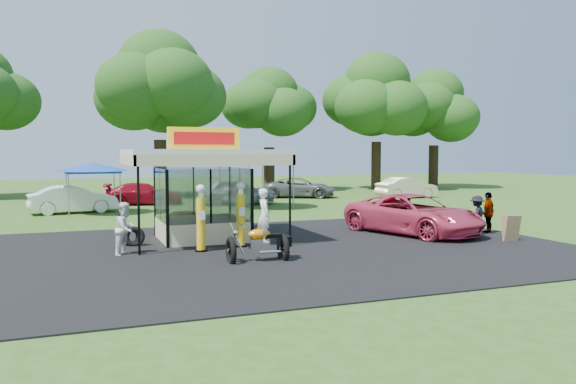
% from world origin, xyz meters
% --- Properties ---
extents(ground, '(120.00, 120.00, 0.00)m').
position_xyz_m(ground, '(0.00, 0.00, 0.00)').
color(ground, '#2E5019').
rests_on(ground, ground).
extents(asphalt_apron, '(20.00, 14.00, 0.04)m').
position_xyz_m(asphalt_apron, '(0.00, 2.00, 0.02)').
color(asphalt_apron, black).
rests_on(asphalt_apron, ground).
extents(gas_station_kiosk, '(5.40, 5.40, 4.18)m').
position_xyz_m(gas_station_kiosk, '(-2.00, 4.99, 1.78)').
color(gas_station_kiosk, white).
rests_on(gas_station_kiosk, ground).
extents(gas_pump_left, '(0.42, 0.42, 2.24)m').
position_xyz_m(gas_pump_left, '(-2.58, 2.43, 1.07)').
color(gas_pump_left, black).
rests_on(gas_pump_left, ground).
extents(gas_pump_right, '(0.43, 0.43, 2.29)m').
position_xyz_m(gas_pump_right, '(-1.11, 2.85, 1.10)').
color(gas_pump_right, black).
rests_on(gas_pump_right, ground).
extents(motorcycle, '(1.95, 0.98, 2.29)m').
position_xyz_m(motorcycle, '(-1.21, 0.22, 0.89)').
color(motorcycle, black).
rests_on(motorcycle, ground).
extents(spare_tires, '(0.88, 0.60, 0.73)m').
position_xyz_m(spare_tires, '(-4.57, 4.39, 0.35)').
color(spare_tires, black).
rests_on(spare_tires, ground).
extents(a_frame_sign, '(0.60, 0.60, 1.00)m').
position_xyz_m(a_frame_sign, '(8.42, 0.47, 0.51)').
color(a_frame_sign, '#593819').
rests_on(a_frame_sign, ground).
extents(kiosk_car, '(2.82, 1.13, 0.96)m').
position_xyz_m(kiosk_car, '(-2.00, 7.20, 0.48)').
color(kiosk_car, yellow).
rests_on(kiosk_car, ground).
extents(pink_sedan, '(4.29, 6.30, 1.60)m').
position_xyz_m(pink_sedan, '(6.22, 3.41, 0.80)').
color(pink_sedan, '#D2395B').
rests_on(pink_sedan, ground).
extents(spectator_west, '(1.02, 1.05, 1.70)m').
position_xyz_m(spectator_west, '(-4.93, 2.79, 0.85)').
color(spectator_west, white).
rests_on(spectator_west, ground).
extents(spectator_east_a, '(1.18, 1.04, 1.58)m').
position_xyz_m(spectator_east_a, '(8.44, 2.33, 0.79)').
color(spectator_east_a, black).
rests_on(spectator_east_a, ground).
extents(spectator_east_b, '(1.06, 0.83, 1.68)m').
position_xyz_m(spectator_east_b, '(9.22, 2.59, 0.84)').
color(spectator_east_b, gray).
rests_on(spectator_east_b, ground).
extents(bg_car_a, '(4.75, 2.30, 1.50)m').
position_xyz_m(bg_car_a, '(-6.51, 16.79, 0.75)').
color(bg_car_a, white).
rests_on(bg_car_a, ground).
extents(bg_car_b, '(5.05, 2.87, 1.38)m').
position_xyz_m(bg_car_b, '(-2.34, 20.50, 0.69)').
color(bg_car_b, maroon).
rests_on(bg_car_b, ground).
extents(bg_car_c, '(5.22, 2.87, 1.68)m').
position_xyz_m(bg_car_c, '(3.19, 18.75, 0.84)').
color(bg_car_c, '#B3B3B8').
rests_on(bg_car_c, ground).
extents(bg_car_d, '(5.71, 4.45, 1.44)m').
position_xyz_m(bg_car_d, '(8.97, 22.27, 0.72)').
color(bg_car_d, slate).
rests_on(bg_car_d, ground).
extents(bg_car_e, '(4.67, 1.94, 1.50)m').
position_xyz_m(bg_car_e, '(16.05, 19.13, 0.75)').
color(bg_car_e, beige).
rests_on(bg_car_e, ground).
extents(tent_west, '(3.93, 3.93, 2.75)m').
position_xyz_m(tent_west, '(-5.51, 16.12, 2.49)').
color(tent_west, gray).
rests_on(tent_west, ground).
extents(tent_east, '(4.82, 4.82, 3.37)m').
position_xyz_m(tent_east, '(3.64, 16.03, 3.05)').
color(tent_east, gray).
rests_on(tent_east, ground).
extents(oak_far_c, '(10.14, 10.14, 11.95)m').
position_xyz_m(oak_far_c, '(-0.43, 26.54, 7.59)').
color(oak_far_c, black).
rests_on(oak_far_c, ground).
extents(oak_far_d, '(8.73, 8.73, 10.39)m').
position_xyz_m(oak_far_d, '(9.41, 30.41, 6.62)').
color(oak_far_d, black).
rests_on(oak_far_d, ground).
extents(oak_far_e, '(9.91, 9.91, 11.80)m').
position_xyz_m(oak_far_e, '(18.70, 28.21, 7.53)').
color(oak_far_e, black).
rests_on(oak_far_e, ground).
extents(oak_far_f, '(8.95, 8.95, 10.79)m').
position_xyz_m(oak_far_f, '(25.06, 28.63, 6.92)').
color(oak_far_f, black).
rests_on(oak_far_f, ground).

